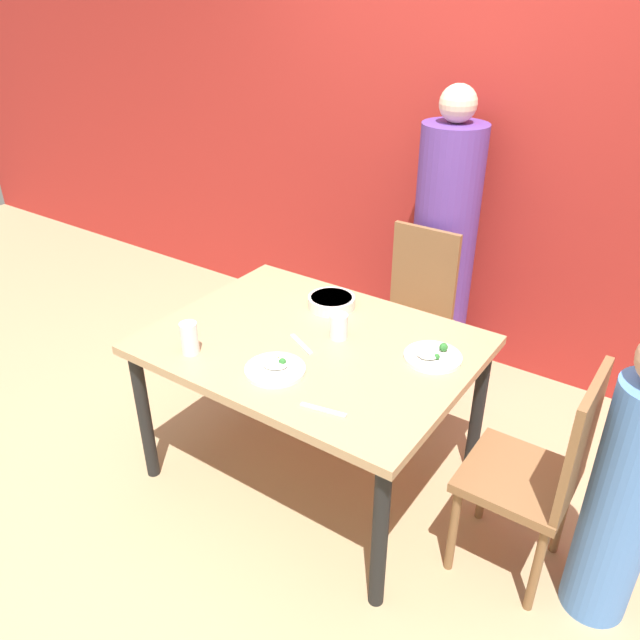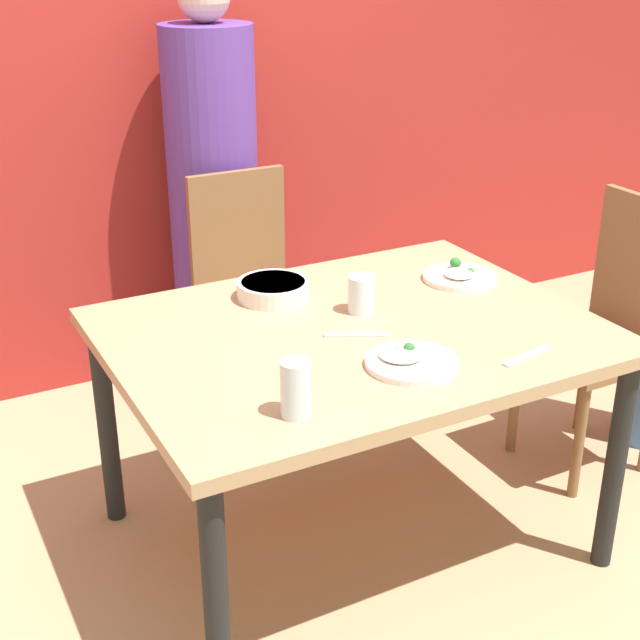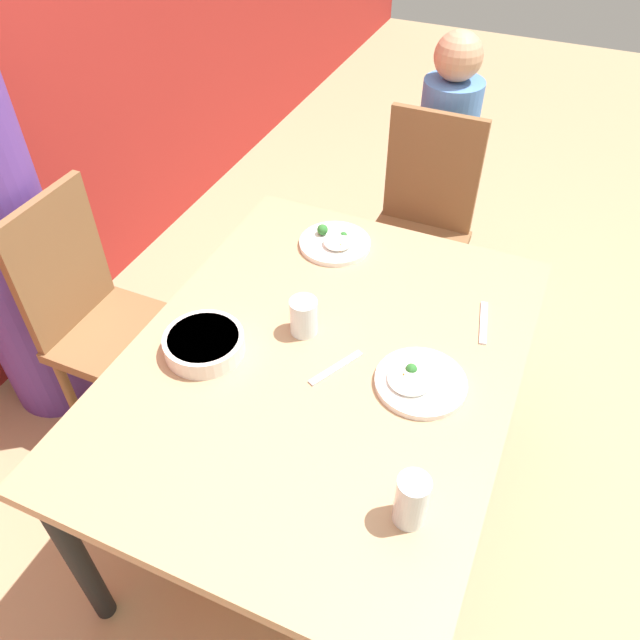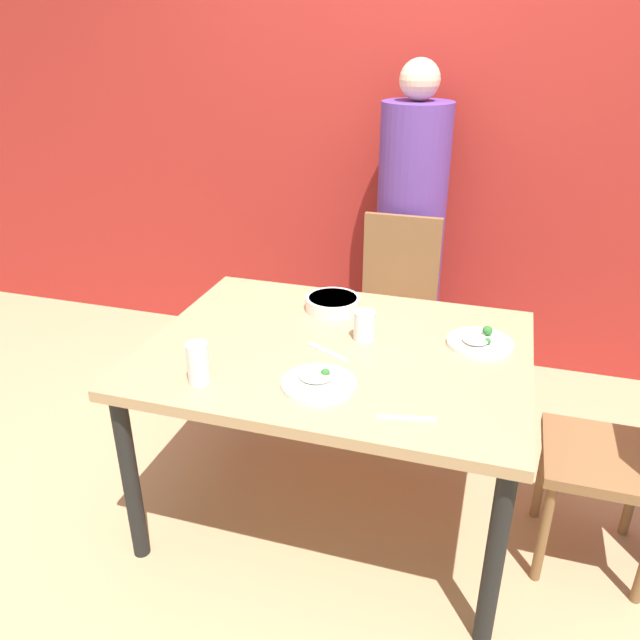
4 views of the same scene
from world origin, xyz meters
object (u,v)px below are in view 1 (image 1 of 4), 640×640
object	(u,v)px
person_adult	(443,249)
plate_rice_adult	(432,356)
chair_adult_spot	(412,311)
bowl_curry	(331,302)
glass_water_tall	(339,326)
person_child	(625,493)
chair_child_spot	(540,471)

from	to	relation	value
person_adult	plate_rice_adult	size ratio (longest dim) A/B	6.90
chair_adult_spot	bowl_curry	world-z (taller)	chair_adult_spot
chair_adult_spot	plate_rice_adult	world-z (taller)	chair_adult_spot
plate_rice_adult	glass_water_tall	distance (m)	0.42
chair_adult_spot	person_adult	xyz separation A→B (m)	(-0.00, 0.34, 0.25)
person_child	glass_water_tall	xyz separation A→B (m)	(-1.23, 0.08, 0.22)
chair_child_spot	glass_water_tall	distance (m)	0.99
chair_child_spot	person_adult	xyz separation A→B (m)	(-0.97, 1.20, 0.25)
person_adult	bowl_curry	distance (m)	0.91
glass_water_tall	person_adult	bearing A→B (deg)	91.02
person_child	bowl_curry	bearing A→B (deg)	168.00
chair_adult_spot	plate_rice_adult	bearing A→B (deg)	-58.18
chair_adult_spot	person_child	bearing A→B (deg)	-34.31
person_adult	person_child	size ratio (longest dim) A/B	1.38
person_child	plate_rice_adult	xyz separation A→B (m)	(-0.82, 0.16, 0.18)
chair_adult_spot	plate_rice_adult	distance (m)	0.86
bowl_curry	plate_rice_adult	xyz separation A→B (m)	(0.60, -0.14, -0.02)
person_adult	person_child	world-z (taller)	person_adult
chair_child_spot	person_adult	bearing A→B (deg)	-141.10
person_child	plate_rice_adult	bearing A→B (deg)	169.19
bowl_curry	plate_rice_adult	world-z (taller)	same
chair_adult_spot	person_child	distance (m)	1.52
bowl_curry	glass_water_tall	distance (m)	0.29
glass_water_tall	chair_child_spot	bearing A→B (deg)	-4.92
chair_adult_spot	person_adult	size ratio (longest dim) A/B	0.58
plate_rice_adult	glass_water_tall	bearing A→B (deg)	-169.73
bowl_curry	chair_child_spot	bearing A→B (deg)	-14.92
person_child	plate_rice_adult	world-z (taller)	person_child
chair_adult_spot	bowl_curry	xyz separation A→B (m)	(-0.16, -0.55, 0.25)
plate_rice_adult	bowl_curry	bearing A→B (deg)	166.39
person_adult	bowl_curry	size ratio (longest dim) A/B	7.39
bowl_curry	chair_adult_spot	bearing A→B (deg)	73.56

